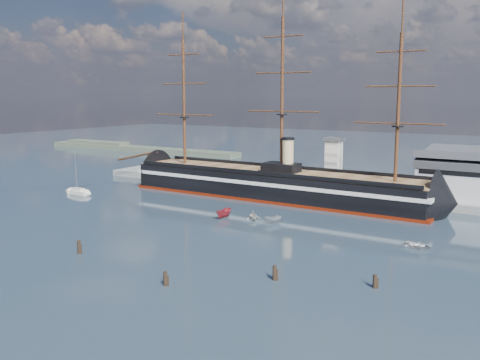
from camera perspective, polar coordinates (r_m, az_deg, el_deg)
The scene contains 14 objects.
ground at distance 131.05m, azimuth 3.13°, elevation -3.79°, with size 600.00×600.00×0.00m, color #243447.
quay at distance 159.39m, azimuth 12.58°, elevation -1.67°, with size 180.00×18.00×2.00m, color slate.
quay_tower at distance 157.54m, azimuth 9.94°, elevation 1.88°, with size 5.00×5.00×15.00m.
shoreline at distance 289.65m, azimuth -12.11°, elevation 3.41°, with size 120.00×10.00×4.00m.
warship at distance 152.68m, azimuth 3.15°, elevation -0.40°, with size 113.03×18.01×53.94m.
sailboat at distance 165.37m, azimuth -16.87°, elevation -1.17°, with size 8.34×3.06×13.08m.
motorboat_a at distance 128.28m, azimuth -1.74°, elevation -4.06°, with size 6.65×2.44×2.66m, color #A5222C.
motorboat_c at distance 123.16m, azimuth 3.56°, elevation -4.63°, with size 5.29×1.94×2.12m, color gray.
motorboat_d at distance 126.40m, azimuth 1.40°, elevation -4.26°, with size 6.32×2.74×2.32m, color beige.
motorboat_e at distance 109.33m, azimuth 18.43°, elevation -6.88°, with size 3.35×1.34×1.56m, color silver.
piling_near_left at distance 104.40m, azimuth -16.77°, elevation -7.55°, with size 0.64×0.64×3.26m, color black.
piling_near_mid at distance 85.01m, azimuth -7.95°, elevation -11.10°, with size 0.64×0.64×2.97m, color black.
piling_near_right at distance 86.72m, azimuth 3.69°, elevation -10.61°, with size 0.64×0.64×3.15m, color black.
piling_far_right at distance 85.79m, azimuth 14.16°, elevation -11.10°, with size 0.64×0.64×2.82m, color black.
Camera 1 is at (61.47, -71.98, 29.26)m, focal length 40.00 mm.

